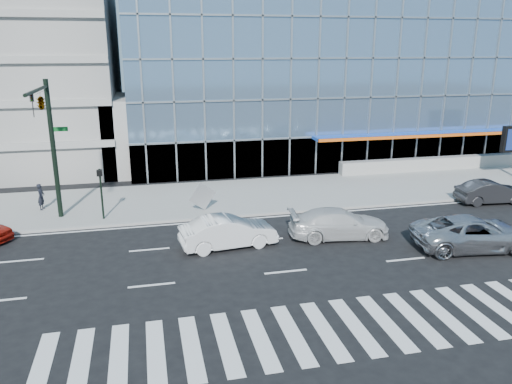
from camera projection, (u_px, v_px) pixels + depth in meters
ground at (265, 240)px, 26.44m from camera, size 160.00×160.00×0.00m
sidewalk at (236, 196)px, 33.91m from camera, size 120.00×8.00×0.15m
theatre_building at (336, 70)px, 51.67m from camera, size 42.00×26.00×15.00m
ramp_block at (142, 133)px, 41.15m from camera, size 6.00×8.00×6.00m
retaining_wall at (506, 159)px, 42.28m from camera, size 30.00×0.80×1.00m
traffic_signal at (45, 118)px, 26.62m from camera, size 1.14×5.74×8.00m
ped_signal_post at (101, 186)px, 28.64m from camera, size 0.30×0.33×3.00m
silver_suv at (473, 233)px, 25.08m from camera, size 6.32×3.54×1.67m
white_suv at (339, 223)px, 26.61m from camera, size 5.56×2.74×1.56m
white_sedan at (228, 232)px, 25.31m from camera, size 5.07×2.27×1.62m
dark_sedan at (491, 192)px, 32.48m from camera, size 4.59×1.91×1.47m
pedestrian at (41, 197)px, 30.69m from camera, size 0.49×0.66×1.64m
tilted_panel at (202, 196)px, 30.49m from camera, size 1.73×0.68×1.82m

